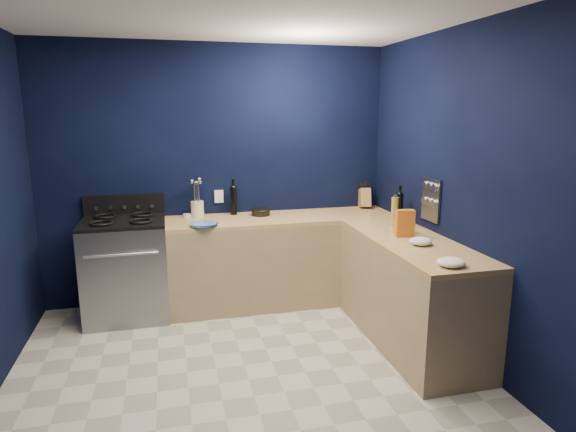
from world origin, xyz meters
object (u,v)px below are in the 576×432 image
object	(u,v)px
knife_block	(364,198)
crouton_bag	(405,223)
utensil_crock	(197,209)
gas_range	(126,270)
plate_stack	(204,225)

from	to	relation	value
knife_block	crouton_bag	world-z (taller)	crouton_bag
utensil_crock	knife_block	world-z (taller)	knife_block
knife_block	crouton_bag	xyz separation A→B (m)	(-0.16, -1.25, 0.01)
knife_block	gas_range	bearing A→B (deg)	-162.72
utensil_crock	gas_range	bearing A→B (deg)	-163.97
utensil_crock	crouton_bag	xyz separation A→B (m)	(1.65, -1.20, 0.03)
utensil_crock	knife_block	distance (m)	1.81
gas_range	plate_stack	xyz separation A→B (m)	(0.73, -0.22, 0.46)
knife_block	crouton_bag	size ratio (longest dim) A/B	0.89
plate_stack	utensil_crock	distance (m)	0.43
gas_range	crouton_bag	world-z (taller)	crouton_bag
gas_range	crouton_bag	size ratio (longest dim) A/B	4.02
utensil_crock	knife_block	size ratio (longest dim) A/B	0.78
utensil_crock	crouton_bag	distance (m)	2.04
plate_stack	knife_block	bearing A→B (deg)	14.80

